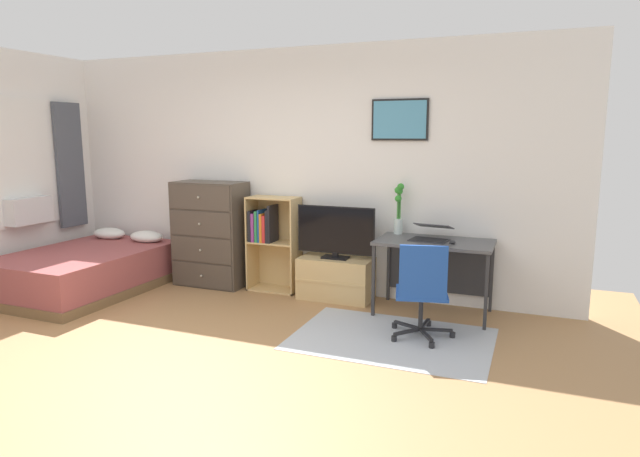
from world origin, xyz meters
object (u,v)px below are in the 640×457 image
television (335,233)px  desk (436,252)px  computer_mouse (452,242)px  bookshelf (270,237)px  dresser (211,234)px  bed (87,270)px  laptop (431,233)px  tv_stand (336,278)px  bamboo_vase (399,209)px  office_chair (422,289)px

television → desk: 1.07m
computer_mouse → bookshelf: bearing=173.2°
dresser → computer_mouse: 2.82m
bed → bookshelf: bookshelf is taller
bed → computer_mouse: computer_mouse is taller
dresser → laptop: dresser is taller
desk → computer_mouse: computer_mouse is taller
bed → computer_mouse: 4.07m
tv_stand → laptop: (1.02, -0.06, 0.58)m
laptop → computer_mouse: (0.23, -0.13, -0.05)m
dresser → bookshelf: size_ratio=1.14×
bookshelf → bamboo_vase: 1.51m
bamboo_vase → desk: bearing=-19.8°
bookshelf → bed: bearing=-157.4°
office_chair → desk: bearing=78.9°
desk → computer_mouse: bearing=-41.4°
laptop → bamboo_vase: bearing=161.5°
tv_stand → laptop: bearing=-3.6°
dresser → laptop: (2.58, -0.05, 0.19)m
bookshelf → office_chair: 2.13m
desk → laptop: laptop is taller
bookshelf → tv_stand: bearing=-3.6°
tv_stand → laptop: 1.17m
television → laptop: television is taller
bamboo_vase → bookshelf: bearing=-177.5°
bed → tv_stand: (2.75, 0.75, -0.01)m
bed → bookshelf: (1.94, 0.81, 0.38)m
tv_stand → bamboo_vase: size_ratio=1.49×
desk → television: bearing=179.3°
dresser → office_chair: size_ratio=1.42×
bamboo_vase → computer_mouse: bearing=-27.4°
bamboo_vase → bed: bearing=-165.6°
dresser → office_chair: bearing=-17.6°
bed → dresser: bearing=32.3°
desk → bamboo_vase: bearing=160.2°
bamboo_vase → office_chair: bearing=-64.9°
bookshelf → television: size_ratio=1.24×
bed → tv_stand: 2.85m
dresser → tv_stand: size_ratio=1.55×
television → desk: television is taller
dresser → television: dresser is taller
computer_mouse → laptop: bearing=149.8°
computer_mouse → desk: bearing=138.6°
dresser → laptop: bearing=-1.1°
television → computer_mouse: television is taller
dresser → laptop: size_ratio=2.88×
office_chair → bamboo_vase: bamboo_vase is taller
bed → office_chair: (3.85, -0.10, 0.22)m
laptop → computer_mouse: 0.27m
television → office_chair: size_ratio=1.00×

